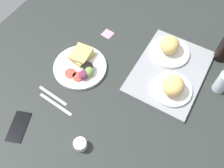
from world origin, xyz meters
TOP-DOWN VIEW (x-y plane):
  - ground_plane at (0.00, 0.00)cm, footprint 190.00×150.00cm
  - serving_tray at (-21.04, 23.09)cm, footprint 45.50×33.68cm
  - bread_plate_near at (-31.45, 17.63)cm, footprint 20.83×20.83cm
  - bread_plate_far at (-10.53, 28.39)cm, footprint 19.45×19.45cm
  - plate_with_salad at (-0.53, -16.77)cm, footprint 27.05×27.05cm
  - drinking_glass at (-24.36, 47.39)cm, footprint 6.06×6.06cm
  - espresso_cup at (33.27, 6.09)cm, footprint 5.60×5.60cm
  - fork at (20.14, -19.19)cm, footprint 2.69×17.06cm
  - knife at (23.14, -15.19)cm, footprint 2.69×19.05cm
  - cell_phone at (40.30, -22.56)cm, footprint 16.02×11.82cm
  - sticky_note at (-27.00, -17.24)cm, footprint 6.11×6.11cm

SIDE VIEW (x-z plane):
  - ground_plane at x=0.00cm, z-range -3.00..0.00cm
  - sticky_note at x=-27.00cm, z-range 0.00..0.12cm
  - fork at x=20.14cm, z-range 0.00..0.50cm
  - knife at x=23.14cm, z-range 0.00..0.50cm
  - cell_phone at x=40.30cm, z-range 0.00..0.80cm
  - serving_tray at x=-21.04cm, z-range 0.00..1.60cm
  - plate_with_salad at x=-0.53cm, z-range -0.93..4.47cm
  - espresso_cup at x=33.27cm, z-range 0.00..4.00cm
  - bread_plate_near at x=-31.45cm, z-range 0.37..9.31cm
  - bread_plate_far at x=-10.53cm, z-range 0.55..9.66cm
  - drinking_glass at x=-24.36cm, z-range 0.00..11.63cm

